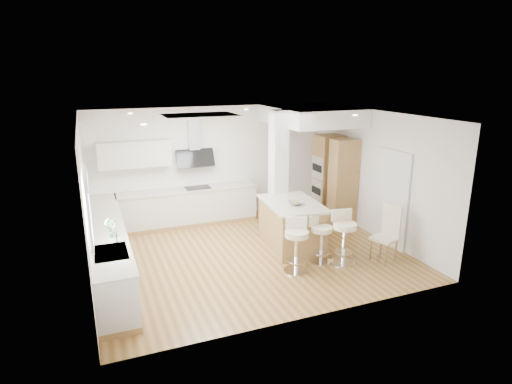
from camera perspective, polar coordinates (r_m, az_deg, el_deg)
name	(u,v)px	position (r m, az deg, el deg)	size (l,w,h in m)	color
ground	(250,254)	(8.83, -0.81, -8.28)	(6.00, 6.00, 0.00)	#A0733B
ceiling	(250,254)	(8.83, -0.81, -8.28)	(6.00, 5.00, 0.02)	white
wall_back	(214,163)	(10.67, -5.66, 3.81)	(6.00, 0.04, 2.80)	white
wall_left	(86,205)	(7.85, -21.76, -1.67)	(0.04, 5.00, 2.80)	white
wall_right	(376,175)	(9.80, 15.77, 2.21)	(0.04, 5.00, 2.80)	white
skylight	(200,116)	(8.44, -7.47, 10.00)	(4.10, 2.10, 0.06)	white
window_left	(88,203)	(6.90, -21.54, -1.41)	(0.06, 1.28, 1.07)	white
doorway_right	(392,200)	(9.44, 17.65, -0.98)	(0.05, 1.00, 2.10)	#463D37
counter_left	(109,249)	(8.38, -19.07, -7.17)	(0.63, 4.50, 1.35)	#A77F47
counter_back	(181,198)	(10.37, -9.98, -0.73)	(3.62, 0.63, 2.50)	#A77F47
pillar	(278,173)	(9.60, 2.98, 2.52)	(0.35, 0.35, 2.80)	white
soffit	(312,116)	(10.27, 7.43, 10.07)	(1.78, 2.20, 0.40)	white
oven_column	(333,179)	(10.68, 10.29, 1.71)	(0.63, 1.21, 2.10)	#A77F47
peninsula	(292,224)	(9.05, 4.79, -4.34)	(1.20, 1.70, 1.06)	#A77F47
bar_stool_a	(296,243)	(7.93, 5.42, -6.73)	(0.60, 0.60, 1.02)	silver
bar_stool_b	(321,237)	(8.38, 8.64, -5.89)	(0.52, 0.52, 0.95)	silver
bar_stool_c	(344,234)	(8.40, 11.62, -5.57)	(0.54, 0.54, 1.05)	silver
dining_chair	(388,231)	(8.80, 17.17, -4.94)	(0.55, 0.55, 1.11)	#F0E4C3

